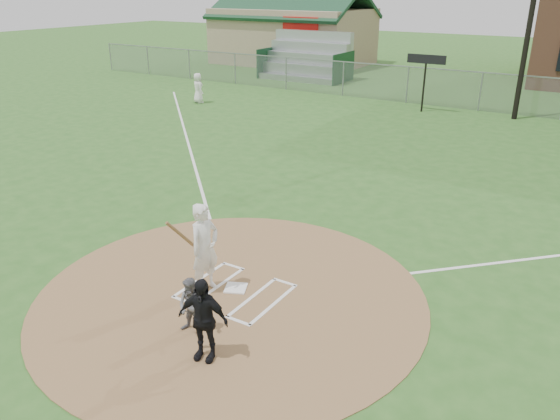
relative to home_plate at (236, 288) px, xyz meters
The scene contains 13 objects.
ground 0.26m from the home_plate, 76.13° to the right, with size 140.00×140.00×0.00m, color #2B5C1F.
dirt_circle 0.25m from the home_plate, 76.13° to the right, with size 8.40×8.40×0.02m, color olive.
home_plate is the anchor object (origin of this frame).
foul_line_third 12.51m from the home_plate, 135.60° to the left, with size 0.10×24.00×0.01m, color white.
catcher 1.86m from the home_plate, 81.07° to the right, with size 0.57×0.44×1.16m, color slate.
umpire 2.54m from the home_plate, 67.00° to the right, with size 0.94×0.39×1.60m, color black.
ondeck_player 20.84m from the home_plate, 131.99° to the left, with size 0.81×0.53×1.66m, color white.
batters_boxes 0.11m from the home_plate, 57.65° to the right, with size 2.08×1.88×0.01m.
batter_at_plate 1.18m from the home_plate, 145.01° to the right, with size 0.75×1.08×2.02m.
outfield_fence 21.78m from the home_plate, 89.84° to the left, with size 56.08×0.08×2.03m.
bleachers 29.04m from the home_plate, 116.50° to the left, with size 6.08×3.20×3.20m.
clubhouse 37.41m from the home_plate, 118.71° to the left, with size 12.20×8.71×6.23m.
scoreboard_sign 20.24m from the home_plate, 96.97° to the left, with size 2.00×0.10×2.93m.
Camera 1 is at (6.31, -8.13, 6.25)m, focal length 35.00 mm.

